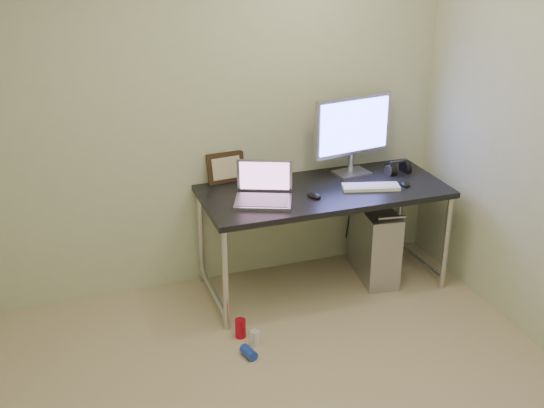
{
  "coord_description": "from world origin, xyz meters",
  "views": [
    {
      "loc": [
        -1.0,
        -2.58,
        2.5
      ],
      "look_at": [
        0.26,
        1.03,
        0.85
      ],
      "focal_mm": 45.0,
      "sensor_mm": 36.0,
      "label": 1
    }
  ],
  "objects": [
    {
      "name": "cable_a",
      "position": [
        1.12,
        1.7,
        0.4
      ],
      "size": [
        0.01,
        0.16,
        0.69
      ],
      "primitive_type": "cylinder",
      "rotation": [
        0.21,
        0.0,
        0.0
      ],
      "color": "black",
      "rests_on": "ground"
    },
    {
      "name": "can_blue",
      "position": [
        -0.0,
        0.71,
        0.03
      ],
      "size": [
        0.09,
        0.13,
        0.06
      ],
      "primitive_type": "cylinder",
      "rotation": [
        1.57,
        0.0,
        0.26
      ],
      "color": "blue",
      "rests_on": "ground"
    },
    {
      "name": "can_white",
      "position": [
        0.07,
        0.81,
        0.05
      ],
      "size": [
        0.07,
        0.07,
        0.11
      ],
      "primitive_type": "cylinder",
      "rotation": [
        0.0,
        0.0,
        0.26
      ],
      "color": "white",
      "rests_on": "ground"
    },
    {
      "name": "monitor",
      "position": [
        1.06,
        1.59,
        1.09
      ],
      "size": [
        0.61,
        0.21,
        0.57
      ],
      "rotation": [
        0.0,
        0.0,
        0.15
      ],
      "color": "#AAA9B0",
      "rests_on": "desk"
    },
    {
      "name": "picture_frame",
      "position": [
        0.16,
        1.73,
        0.86
      ],
      "size": [
        0.28,
        0.11,
        0.22
      ],
      "primitive_type": "cube",
      "rotation": [
        -0.21,
        0.0,
        0.11
      ],
      "color": "black",
      "rests_on": "desk"
    },
    {
      "name": "wall_back",
      "position": [
        0.0,
        1.75,
        1.25
      ],
      "size": [
        3.5,
        0.02,
        2.5
      ],
      "primitive_type": "cube",
      "color": "beige",
      "rests_on": "ground"
    },
    {
      "name": "tower_computer",
      "position": [
        1.17,
        1.38,
        0.27
      ],
      "size": [
        0.3,
        0.55,
        0.58
      ],
      "rotation": [
        0.0,
        0.0,
        -0.14
      ],
      "color": "#B2B2B6",
      "rests_on": "ground"
    },
    {
      "name": "desk",
      "position": [
        0.76,
        1.38,
        0.68
      ],
      "size": [
        1.69,
        0.74,
        0.75
      ],
      "color": "black",
      "rests_on": "ground"
    },
    {
      "name": "can_red",
      "position": [
        0.01,
        0.94,
        0.06
      ],
      "size": [
        0.09,
        0.09,
        0.13
      ],
      "primitive_type": "cylinder",
      "rotation": [
        0.0,
        0.0,
        0.37
      ],
      "color": "#B60C1D",
      "rests_on": "ground"
    },
    {
      "name": "headphones",
      "position": [
        1.39,
        1.49,
        0.78
      ],
      "size": [
        0.18,
        0.11,
        0.12
      ],
      "rotation": [
        0.0,
        0.0,
        0.12
      ],
      "color": "black",
      "rests_on": "desk"
    },
    {
      "name": "cable_b",
      "position": [
        1.21,
        1.68,
        0.38
      ],
      "size": [
        0.02,
        0.11,
        0.71
      ],
      "primitive_type": "cylinder",
      "rotation": [
        0.14,
        0.0,
        0.09
      ],
      "color": "black",
      "rests_on": "ground"
    },
    {
      "name": "keyboard",
      "position": [
        1.06,
        1.28,
        0.76
      ],
      "size": [
        0.41,
        0.22,
        0.02
      ],
      "primitive_type": "cube",
      "rotation": [
        0.0,
        0.0,
        -0.27
      ],
      "color": "white",
      "rests_on": "desk"
    },
    {
      "name": "mouse_left",
      "position": [
        0.64,
        1.27,
        0.77
      ],
      "size": [
        0.1,
        0.13,
        0.04
      ],
      "primitive_type": "ellipsoid",
      "rotation": [
        0.0,
        0.0,
        0.28
      ],
      "color": "black",
      "rests_on": "desk"
    },
    {
      "name": "webcam",
      "position": [
        0.41,
        1.62,
        0.84
      ],
      "size": [
        0.05,
        0.04,
        0.12
      ],
      "rotation": [
        0.0,
        0.0,
        0.25
      ],
      "color": "silver",
      "rests_on": "desk"
    },
    {
      "name": "laptop",
      "position": [
        0.31,
        1.33,
        0.81
      ],
      "size": [
        0.45,
        0.42,
        0.25
      ],
      "rotation": [
        0.0,
        0.0,
        -0.39
      ],
      "color": "#AAA9B0",
      "rests_on": "desk"
    },
    {
      "name": "mouse_right",
      "position": [
        1.31,
        1.26,
        0.77
      ],
      "size": [
        0.09,
        0.12,
        0.04
      ],
      "primitive_type": "ellipsoid",
      "rotation": [
        0.0,
        0.0,
        -0.29
      ],
      "color": "black",
      "rests_on": "desk"
    }
  ]
}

